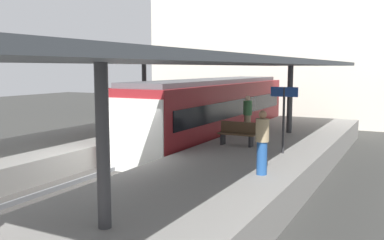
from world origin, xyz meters
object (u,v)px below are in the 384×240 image
object	(u,v)px
passenger_near_bench	(262,141)
passenger_mid_platform	(248,115)
platform_bench	(238,133)
platform_sign	(284,105)
commuter_train	(212,112)

from	to	relation	value
passenger_near_bench	passenger_mid_platform	xyz separation A→B (m)	(-2.64, 6.07, -0.02)
platform_bench	platform_sign	distance (m)	2.31
platform_bench	platform_sign	xyz separation A→B (m)	(1.88, -0.66, 1.16)
commuter_train	platform_bench	bearing A→B (deg)	-54.48
commuter_train	passenger_mid_platform	xyz separation A→B (m)	(2.44, -1.74, 0.15)
commuter_train	passenger_near_bench	distance (m)	9.32
platform_sign	passenger_near_bench	world-z (taller)	platform_sign
platform_bench	platform_sign	bearing A→B (deg)	-19.38
platform_sign	passenger_mid_platform	distance (m)	3.89
commuter_train	platform_sign	bearing A→B (deg)	-44.69
platform_bench	platform_sign	size ratio (longest dim) A/B	0.63
platform_bench	passenger_near_bench	bearing A→B (deg)	-59.92
commuter_train	platform_sign	distance (m)	6.81
commuter_train	platform_bench	size ratio (longest dim) A/B	9.60
commuter_train	passenger_near_bench	bearing A→B (deg)	-56.99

